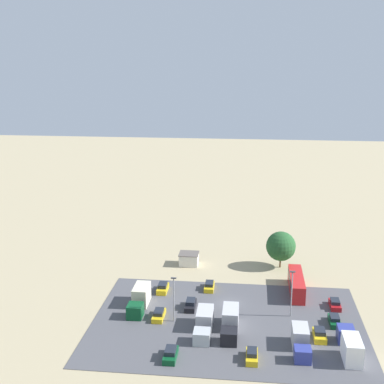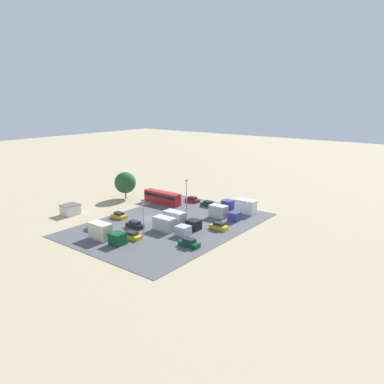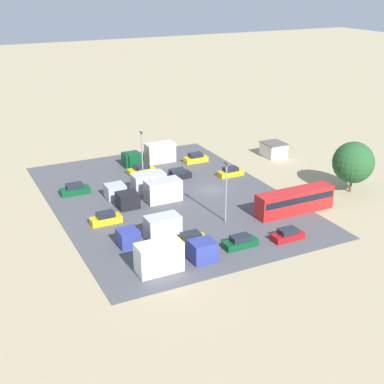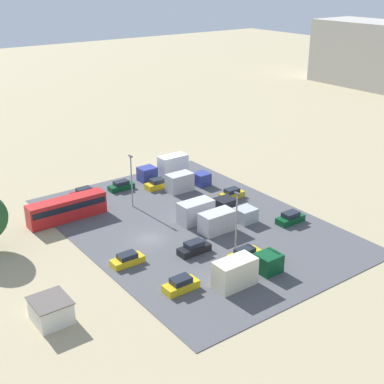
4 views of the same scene
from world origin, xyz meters
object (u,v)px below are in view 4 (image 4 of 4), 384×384
parked_truck_2 (186,181)px  parked_truck_4 (166,167)px  parked_car_1 (121,186)px  parked_car_6 (157,184)px  parked_car_0 (181,285)px  parked_car_5 (194,248)px  parked_car_4 (245,254)px  bus (67,208)px  parked_truck_3 (225,220)px  parked_truck_0 (204,210)px  parked_car_8 (127,260)px  parked_truck_1 (245,270)px  shed_building (51,310)px  parked_car_2 (232,194)px  parked_car_7 (84,193)px  parked_car_3 (290,218)px

parked_truck_2 → parked_truck_4: 7.12m
parked_car_1 → parked_car_6: size_ratio=1.06×
parked_car_0 → parked_car_5: 8.74m
parked_car_4 → parked_car_6: 26.47m
bus → parked_truck_3: 22.91m
parked_car_5 → parked_truck_0: 10.20m
parked_car_1 → parked_car_6: parked_car_6 is taller
parked_car_8 → parked_car_4: bearing=59.0°
parked_car_8 → parked_truck_1: parked_truck_1 is taller
parked_truck_0 → parked_truck_4: bearing=163.6°
parked_truck_1 → parked_truck_3: bearing=149.5°
parked_car_4 → parked_truck_0: bearing=166.5°
bus → parked_car_5: 20.91m
parked_car_1 → parked_truck_0: (17.04, 4.15, 0.82)m
parked_car_8 → parked_truck_3: parked_truck_3 is taller
parked_car_8 → parked_truck_2: (-15.44, 19.99, 0.77)m
shed_building → parked_truck_0: bearing=109.9°
parked_car_6 → parked_car_8: bearing=138.6°
bus → parked_car_5: bearing=25.1°
bus → parked_truck_4: 22.20m
parked_truck_4 → parked_car_8: bearing=137.4°
parked_car_2 → parked_truck_0: parked_truck_0 is taller
shed_building → parked_car_5: bearing=97.7°
parked_car_6 → parked_truck_0: (14.04, -0.97, 0.76)m
parked_car_5 → parked_car_8: 8.70m
parked_truck_3 → parked_car_7: bearing=-153.8°
parked_car_5 → parked_car_8: parked_car_5 is taller
parked_car_5 → parked_truck_4: size_ratio=0.47×
parked_car_2 → parked_truck_4: bearing=-168.3°
parked_car_8 → parked_truck_2: bearing=127.7°
parked_truck_1 → parked_car_3: bearing=116.6°
parked_car_7 → parked_car_1: bearing=81.2°
parked_car_1 → parked_truck_0: size_ratio=0.45×
parked_car_3 → parked_truck_0: parked_truck_0 is taller
parked_car_1 → parked_truck_4: size_ratio=0.46×
parked_car_3 → parked_truck_1: (7.88, -15.74, 0.85)m
parked_car_5 → parked_truck_1: parked_truck_1 is taller
parked_car_4 → parked_truck_1: parked_truck_1 is taller
parked_car_4 → parked_car_5: size_ratio=1.03×
parked_truck_1 → parked_truck_4: (-34.06, 11.81, 0.05)m
parked_car_6 → parked_truck_0: 14.10m
parked_car_5 → parked_car_1: bearing=172.9°
bus → parked_truck_1: (27.84, 9.50, -0.23)m
parked_car_4 → parked_car_8: bearing=-121.0°
parked_truck_0 → bus: bearing=-126.1°
parked_car_7 → parked_car_3: bearing=36.7°
parked_car_4 → parked_truck_4: 31.16m
parked_car_0 → parked_car_5: parked_car_5 is taller
parked_truck_4 → shed_building: bearing=130.4°
parked_car_7 → parked_truck_0: (18.01, 10.36, 0.84)m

